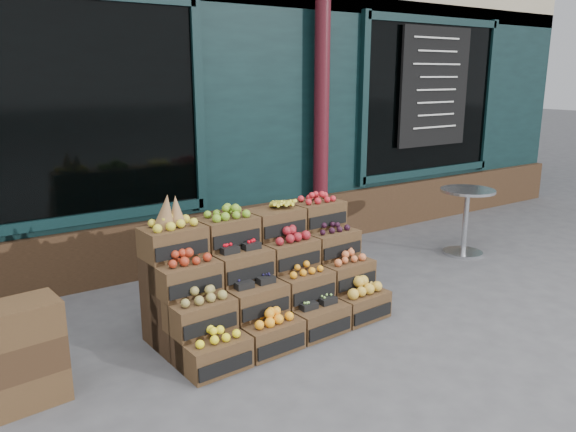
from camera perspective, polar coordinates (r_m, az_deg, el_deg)
ground at (r=4.88m, az=6.71°, el=-11.09°), size 60.00×60.00×0.00m
shop_facade at (r=8.92m, az=-15.65°, el=15.77°), size 12.00×6.24×4.80m
crate_display at (r=4.76m, az=-2.34°, el=-6.79°), size 1.97×1.04×1.21m
spare_crates at (r=4.05m, az=-25.21°, el=-12.54°), size 0.49×0.36×0.69m
bistro_table at (r=6.88m, az=17.62°, el=0.20°), size 0.62×0.62×0.79m
shopkeeper at (r=6.23m, az=-24.92°, el=3.76°), size 0.93×0.79×2.18m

